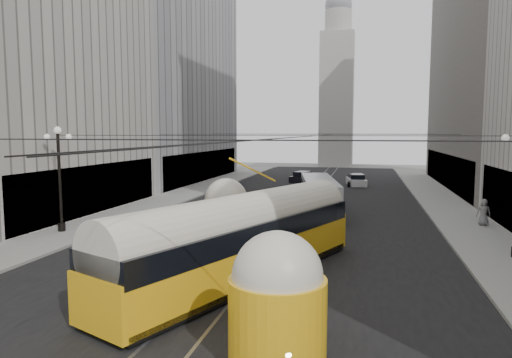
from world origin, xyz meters
The scene contains 15 objects.
road centered at (0.00, 32.50, 0.00)m, with size 20.00×85.00×0.02m, color black.
sidewalk_left centered at (-12.00, 36.00, 0.07)m, with size 4.00×72.00×0.15m, color gray.
sidewalk_right centered at (12.00, 36.00, 0.07)m, with size 4.00×72.00×0.15m, color gray.
rail_left centered at (-0.75, 32.50, 0.00)m, with size 0.12×85.00×0.04m, color gray.
rail_right centered at (0.75, 32.50, 0.00)m, with size 0.12×85.00×0.04m, color gray.
building_left_far centered at (-19.99, 48.00, 14.31)m, with size 12.60×28.60×28.60m.
building_right_far centered at (20.00, 48.00, 16.31)m, with size 12.60×32.60×32.60m.
distant_tower centered at (0.00, 80.00, 14.97)m, with size 6.00×6.00×31.36m.
lamppost_left_mid centered at (-12.60, 18.00, 3.74)m, with size 1.86×0.44×6.37m.
catenary centered at (0.12, 31.49, 5.88)m, with size 25.00×72.00×0.23m.
streetcar centered at (0.50, 12.05, 1.78)m, with size 8.06×15.53×3.65m.
city_bus centered at (2.06, 28.30, 1.47)m, with size 4.08×10.87×2.69m.
sedan_white_far centered at (4.41, 47.76, 0.62)m, with size 2.53×4.59×1.37m.
sedan_dark_far centered at (-2.20, 50.38, 0.60)m, with size 2.88×4.51×1.32m.
pedestrian_sidewalk_right centered at (12.93, 25.86, 1.02)m, with size 0.85×0.52×1.74m, color slate.
Camera 1 is at (5.40, -5.91, 6.18)m, focal length 32.00 mm.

